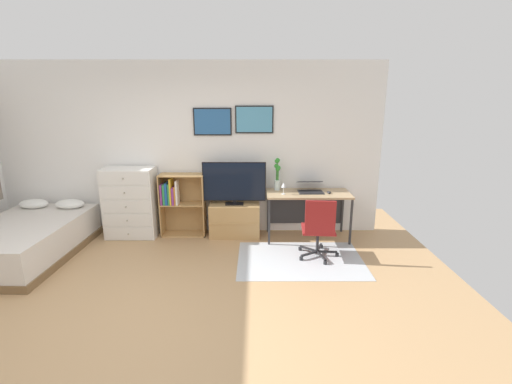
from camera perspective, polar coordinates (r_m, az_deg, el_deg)
name	(u,v)px	position (r m, az deg, el deg)	size (l,w,h in m)	color
ground_plane	(152,314)	(4.00, -16.24, -18.18)	(7.20, 7.20, 0.00)	tan
wall_back_with_posters	(190,149)	(5.79, -10.45, 6.74)	(6.12, 0.09, 2.70)	white
area_rug	(302,260)	(5.00, 7.30, -10.67)	(1.70, 1.20, 0.01)	#B2B7BC
bed	(27,239)	(5.90, -32.74, -6.34)	(1.33, 2.00, 0.62)	brown
dresser	(132,203)	(5.93, -19.16, -1.60)	(0.78, 0.46, 1.11)	white
bookshelf	(180,200)	(5.79, -12.06, -1.31)	(0.70, 0.30, 0.99)	tan
tv_stand	(236,220)	(5.71, -3.16, -4.44)	(0.78, 0.41, 0.53)	tan
television	(236,183)	(5.52, -3.27, 1.42)	(0.98, 0.16, 0.67)	black
desk	(309,200)	(5.63, 8.46, -1.21)	(1.28, 0.60, 0.74)	tan
office_chair	(320,227)	(4.89, 10.26, -5.59)	(0.57, 0.58, 0.86)	#232326
laptop	(312,187)	(5.59, 8.88, 0.76)	(0.39, 0.42, 0.17)	#333338
computer_mouse	(330,192)	(5.52, 11.82, -0.07)	(0.06, 0.10, 0.03)	#262628
bamboo_vase	(279,174)	(5.57, 3.69, 2.92)	(0.10, 0.10, 0.51)	silver
wine_glass	(285,186)	(5.36, 4.68, 1.04)	(0.07, 0.07, 0.18)	silver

